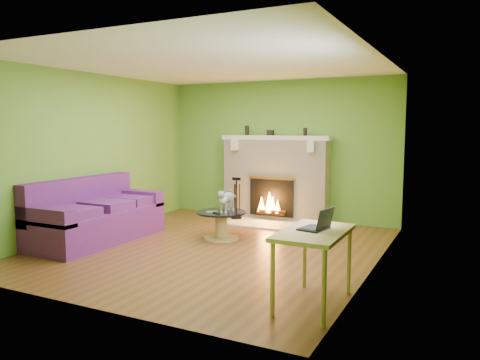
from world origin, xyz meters
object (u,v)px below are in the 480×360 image
object	(u,v)px
sofa	(94,217)
cat	(227,200)
desk	(314,240)
coffee_table	(221,223)

from	to	relation	value
sofa	cat	size ratio (longest dim) A/B	3.76
sofa	desk	bearing A→B (deg)	-15.10
coffee_table	desk	xyz separation A→B (m)	(2.11, -1.97, 0.40)
coffee_table	cat	size ratio (longest dim) A/B	1.35
cat	coffee_table	bearing A→B (deg)	-151.88
sofa	cat	distance (m)	2.05
desk	cat	world-z (taller)	cat
coffee_table	sofa	bearing A→B (deg)	-150.83
desk	cat	size ratio (longest dim) A/B	1.77
sofa	coffee_table	world-z (taller)	sofa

